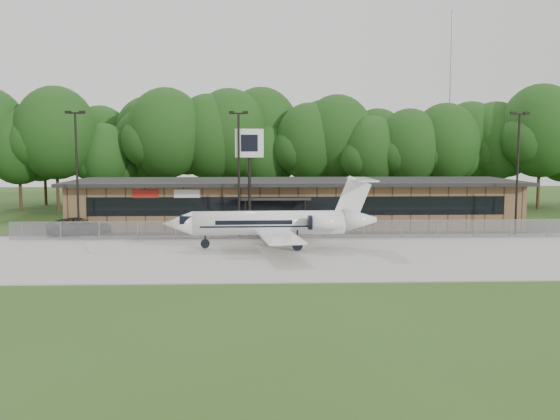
{
  "coord_description": "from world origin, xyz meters",
  "views": [
    {
      "loc": [
        -3.62,
        -34.21,
        7.47
      ],
      "look_at": [
        -1.83,
        12.0,
        2.68
      ],
      "focal_mm": 40.0,
      "sensor_mm": 36.0,
      "label": 1
    }
  ],
  "objects_px": {
    "terminal": "(294,202)",
    "pole_sign": "(249,154)",
    "business_jet": "(277,224)",
    "suv": "(80,226)"
  },
  "relations": [
    {
      "from": "terminal",
      "to": "pole_sign",
      "type": "relative_size",
      "value": 4.64
    },
    {
      "from": "pole_sign",
      "to": "business_jet",
      "type": "bearing_deg",
      "value": -75.6
    },
    {
      "from": "terminal",
      "to": "business_jet",
      "type": "bearing_deg",
      "value": -98.95
    },
    {
      "from": "terminal",
      "to": "pole_sign",
      "type": "bearing_deg",
      "value": -120.07
    },
    {
      "from": "business_jet",
      "to": "suv",
      "type": "relative_size",
      "value": 2.91
    },
    {
      "from": "pole_sign",
      "to": "suv",
      "type": "bearing_deg",
      "value": 172.13
    },
    {
      "from": "business_jet",
      "to": "pole_sign",
      "type": "xyz_separation_m",
      "value": [
        -2.0,
        6.44,
        4.88
      ]
    },
    {
      "from": "terminal",
      "to": "suv",
      "type": "relative_size",
      "value": 7.69
    },
    {
      "from": "terminal",
      "to": "suv",
      "type": "bearing_deg",
      "value": -162.22
    },
    {
      "from": "terminal",
      "to": "business_jet",
      "type": "relative_size",
      "value": 2.64
    }
  ]
}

